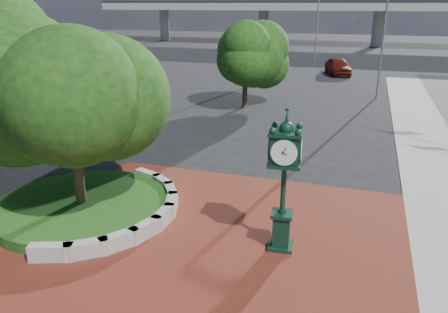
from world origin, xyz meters
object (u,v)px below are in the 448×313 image
street_lamp_near (387,33)px  street_lamp_far (320,13)px  parked_car (338,66)px  post_clock (284,176)px

street_lamp_near → street_lamp_far: (-7.28, 20.17, 1.06)m
street_lamp_near → parked_car: bearing=110.0°
street_lamp_far → post_clock: bearing=-84.5°
parked_car → street_lamp_far: bearing=92.5°
post_clock → street_lamp_far: size_ratio=0.42×
post_clock → street_lamp_near: bearing=83.0°
post_clock → parked_car: size_ratio=0.86×
street_lamp_near → post_clock: bearing=-97.0°
post_clock → street_lamp_far: bearing=95.5°
parked_car → street_lamp_far: (-3.22, 9.00, 5.12)m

